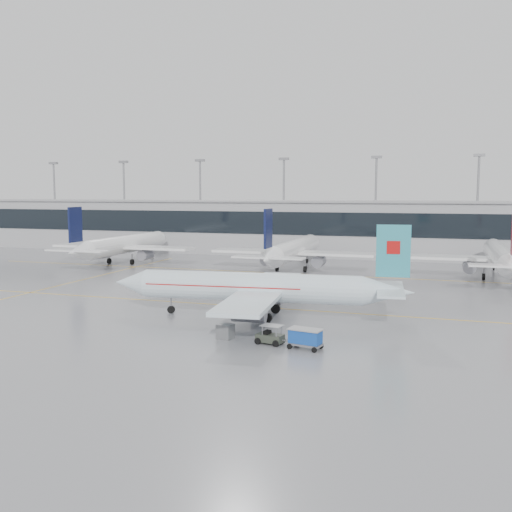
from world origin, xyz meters
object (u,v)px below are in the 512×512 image
(air_canada_jet, at_px, (261,288))
(gse_unit, at_px, (225,331))
(baggage_tug, at_px, (270,337))
(baggage_cart, at_px, (305,337))

(air_canada_jet, relative_size, gse_unit, 24.33)
(air_canada_jet, relative_size, baggage_tug, 9.06)
(baggage_tug, height_order, baggage_cart, baggage_cart)
(baggage_tug, xyz_separation_m, baggage_cart, (3.54, -0.66, 0.45))
(air_canada_jet, height_order, baggage_cart, air_canada_jet)
(baggage_cart, xyz_separation_m, gse_unit, (-8.23, 1.18, -0.38))
(air_canada_jet, relative_size, baggage_cart, 10.61)
(baggage_tug, bearing_deg, air_canada_jet, 122.20)
(baggage_tug, distance_m, gse_unit, 4.72)
(gse_unit, bearing_deg, baggage_cart, 0.77)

